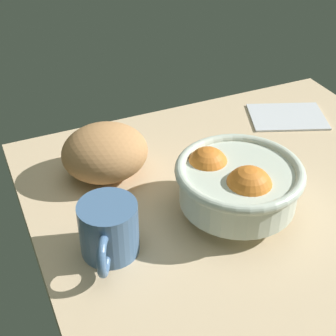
{
  "coord_description": "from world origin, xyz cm",
  "views": [
    {
      "loc": [
        39.0,
        54.27,
        51.92
      ],
      "look_at": [
        12.67,
        -5.3,
        5.0
      ],
      "focal_mm": 53.5,
      "sensor_mm": 36.0,
      "label": 1
    }
  ],
  "objects_px": {
    "napkin_folded": "(287,116)",
    "fruit_bowl": "(237,184)",
    "mug": "(109,230)",
    "bread_loaf": "(105,152)"
  },
  "relations": [
    {
      "from": "fruit_bowl",
      "to": "bread_loaf",
      "type": "distance_m",
      "value": 0.23
    },
    {
      "from": "napkin_folded",
      "to": "mug",
      "type": "bearing_deg",
      "value": 25.48
    },
    {
      "from": "mug",
      "to": "bread_loaf",
      "type": "bearing_deg",
      "value": -106.55
    },
    {
      "from": "napkin_folded",
      "to": "fruit_bowl",
      "type": "bearing_deg",
      "value": 40.71
    },
    {
      "from": "napkin_folded",
      "to": "mug",
      "type": "relative_size",
      "value": 1.27
    },
    {
      "from": "fruit_bowl",
      "to": "napkin_folded",
      "type": "xyz_separation_m",
      "value": [
        -0.25,
        -0.22,
        -0.05
      ]
    },
    {
      "from": "bread_loaf",
      "to": "fruit_bowl",
      "type": "bearing_deg",
      "value": 130.47
    },
    {
      "from": "fruit_bowl",
      "to": "bread_loaf",
      "type": "height_order",
      "value": "fruit_bowl"
    },
    {
      "from": "napkin_folded",
      "to": "mug",
      "type": "distance_m",
      "value": 0.51
    },
    {
      "from": "napkin_folded",
      "to": "mug",
      "type": "height_order",
      "value": "mug"
    }
  ]
}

